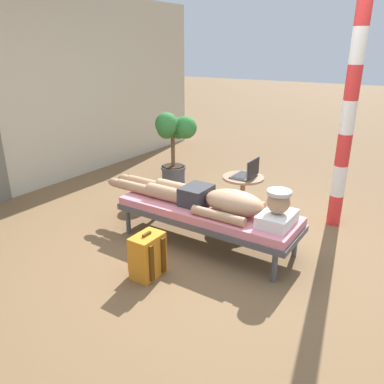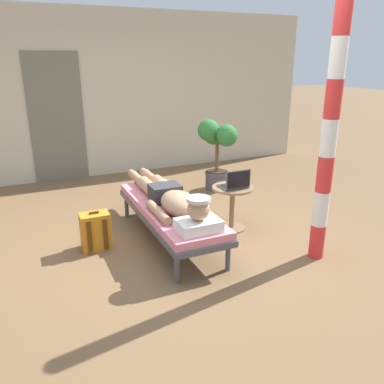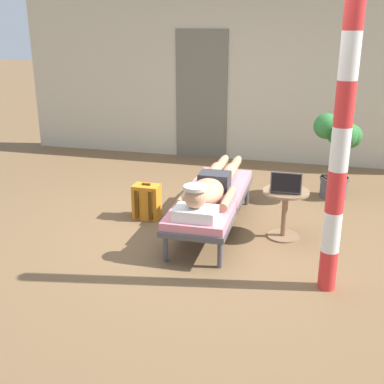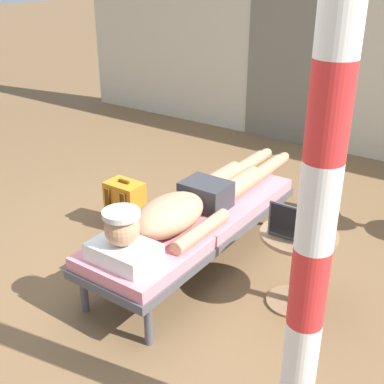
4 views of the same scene
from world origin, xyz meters
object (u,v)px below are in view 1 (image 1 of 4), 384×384
side_table (243,190)px  laptop (248,173)px  porch_post (348,117)px  person_reclining (213,199)px  potted_plant (174,139)px  lounge_chair (207,213)px  backpack (147,256)px

side_table → laptop: laptop is taller
laptop → porch_post: bearing=-64.1°
person_reclining → potted_plant: 1.94m
side_table → potted_plant: size_ratio=0.48×
side_table → porch_post: bearing=-65.3°
laptop → potted_plant: potted_plant is taller
potted_plant → porch_post: size_ratio=0.44×
person_reclining → lounge_chair: bearing=90.0°
person_reclining → laptop: bearing=0.5°
person_reclining → laptop: 0.79m
person_reclining → side_table: bearing=4.2°
side_table → person_reclining: bearing=-175.8°
lounge_chair → laptop: 0.82m
backpack → potted_plant: 2.48m
laptop → porch_post: 1.21m
lounge_chair → side_table: (0.78, -0.01, 0.01)m
person_reclining → porch_post: bearing=-36.5°
lounge_chair → person_reclining: 0.19m
person_reclining → potted_plant: potted_plant is taller
lounge_chair → potted_plant: potted_plant is taller
laptop → potted_plant: (0.53, 1.41, 0.11)m
side_table → potted_plant: bearing=68.9°
person_reclining → porch_post: 1.69m
person_reclining → laptop: (0.78, 0.01, 0.06)m
side_table → backpack: size_ratio=1.23×
person_reclining → laptop: size_ratio=7.00×
backpack → porch_post: 2.53m
potted_plant → backpack: bearing=-150.0°
lounge_chair → potted_plant: size_ratio=1.74×
person_reclining → potted_plant: (1.31, 1.42, 0.17)m
lounge_chair → backpack: backpack is taller
side_table → backpack: (-1.58, 0.15, -0.16)m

